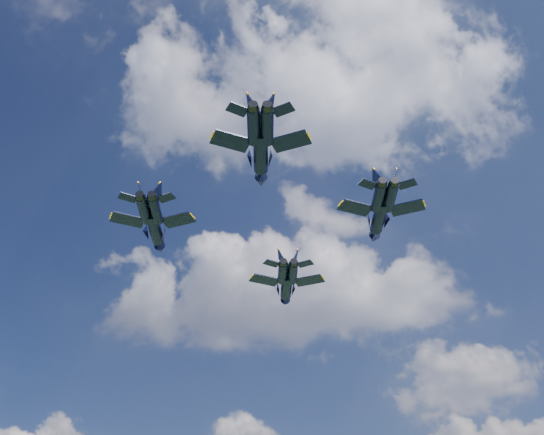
{
  "coord_description": "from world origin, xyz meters",
  "views": [
    {
      "loc": [
        20.12,
        -71.5,
        3.31
      ],
      "look_at": [
        6.74,
        2.58,
        56.39
      ],
      "focal_mm": 40.0,
      "sensor_mm": 36.0,
      "label": 1
    }
  ],
  "objects_px": {
    "jet_lead": "(286,287)",
    "jet_left": "(155,229)",
    "jet_right": "(379,218)",
    "jet_slot": "(261,155)"
  },
  "relations": [
    {
      "from": "jet_lead",
      "to": "jet_left",
      "type": "height_order",
      "value": "jet_left"
    },
    {
      "from": "jet_lead",
      "to": "jet_left",
      "type": "xyz_separation_m",
      "value": [
        -17.08,
        -21.11,
        0.46
      ]
    },
    {
      "from": "jet_lead",
      "to": "jet_left",
      "type": "bearing_deg",
      "value": -140.45
    },
    {
      "from": "jet_lead",
      "to": "jet_right",
      "type": "xyz_separation_m",
      "value": [
        16.98,
        -17.81,
        0.66
      ]
    },
    {
      "from": "jet_left",
      "to": "jet_right",
      "type": "height_order",
      "value": "jet_right"
    },
    {
      "from": "jet_right",
      "to": "jet_lead",
      "type": "bearing_deg",
      "value": 123.25
    },
    {
      "from": "jet_slot",
      "to": "jet_lead",
      "type": "bearing_deg",
      "value": 82.93
    },
    {
      "from": "jet_slot",
      "to": "jet_right",
      "type": "bearing_deg",
      "value": 38.19
    },
    {
      "from": "jet_left",
      "to": "jet_right",
      "type": "relative_size",
      "value": 1.0
    },
    {
      "from": "jet_lead",
      "to": "jet_right",
      "type": "relative_size",
      "value": 1.01
    }
  ]
}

